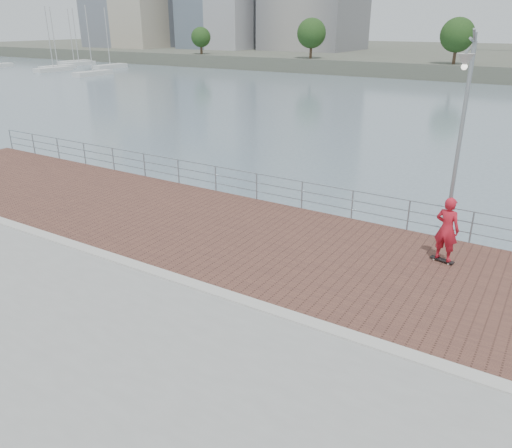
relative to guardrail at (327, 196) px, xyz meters
The scene contains 9 objects.
water 7.50m from the guardrail, 90.00° to the right, with size 400.00×400.00×0.00m, color slate.
seawall 12.12m from the guardrail, 90.00° to the right, with size 40.00×24.00×2.00m, color gray.
brick_lane 3.47m from the guardrail, 90.00° to the right, with size 40.00×6.80×0.02m, color brown.
curb 7.03m from the guardrail, 90.00° to the right, with size 40.00×0.40×0.06m, color #B7B5AD.
guardrail is the anchor object (origin of this frame).
street_lamp 5.90m from the guardrail, 12.20° to the right, with size 0.46×1.33×6.28m.
skateboard 5.12m from the guardrail, 22.24° to the right, with size 0.73×0.33×0.08m.
skateboarder 5.10m from the guardrail, 22.24° to the right, with size 0.72×0.47×1.97m, color red.
marina 96.26m from the guardrail, 147.08° to the left, with size 31.92×22.89×11.33m.
Camera 1 is at (7.08, -9.37, 6.75)m, focal length 35.00 mm.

